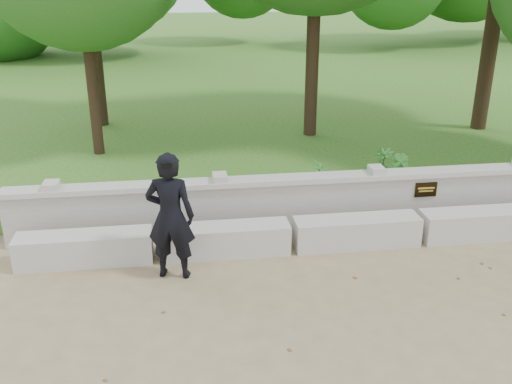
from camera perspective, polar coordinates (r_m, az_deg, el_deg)
ground at (r=7.74m, az=21.43°, el=-10.81°), size 80.00×80.00×0.00m
lawn at (r=20.29m, az=2.40°, el=10.72°), size 40.00×22.00×0.25m
concrete_bench at (r=9.11m, az=16.04°, el=-3.45°), size 11.90×0.45×0.45m
parapet_wall at (r=9.61m, az=14.56°, el=-0.42°), size 12.50×0.35×0.90m
man_main at (r=7.61m, az=-8.56°, el=-2.42°), size 0.72×0.65×1.77m
shrub_a at (r=9.80m, az=6.34°, el=1.38°), size 0.39×0.43×0.68m
shrub_b at (r=10.25m, az=14.34°, el=1.76°), size 0.48×0.47×0.69m
shrub_d at (r=10.76m, az=12.54°, el=2.70°), size 0.46×0.47×0.62m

